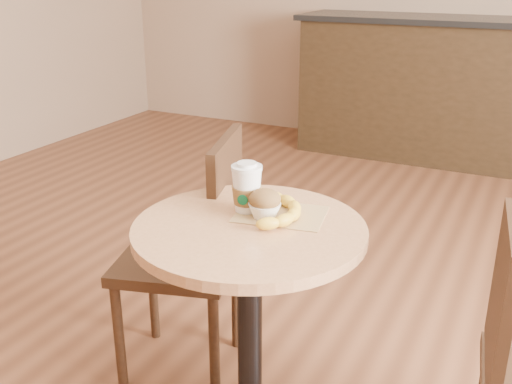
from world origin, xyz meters
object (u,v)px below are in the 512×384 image
Objects in this scene: cafe_table at (250,307)px; muffin at (265,204)px; chair_left at (195,249)px; coffee_cup at (247,190)px; banana at (277,211)px.

muffin is (0.02, 0.06, 0.29)m from cafe_table.
chair_left is (-0.34, 0.26, -0.01)m from cafe_table.
muffin is (0.06, -0.02, -0.02)m from coffee_cup.
cafe_table is at bearing -104.50° from muffin.
chair_left is 0.51m from muffin.
cafe_table is at bearing 36.75° from chair_left.
coffee_cup reaches higher than chair_left.
cafe_table is 0.85× the size of chair_left.
coffee_cup reaches higher than cafe_table.
muffin reaches higher than banana.
chair_left is 0.51m from banana.
banana is (0.09, -0.00, -0.04)m from coffee_cup.
chair_left reaches higher than banana.
muffin is at bearing -28.73° from coffee_cup.
cafe_table is 0.43m from chair_left.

